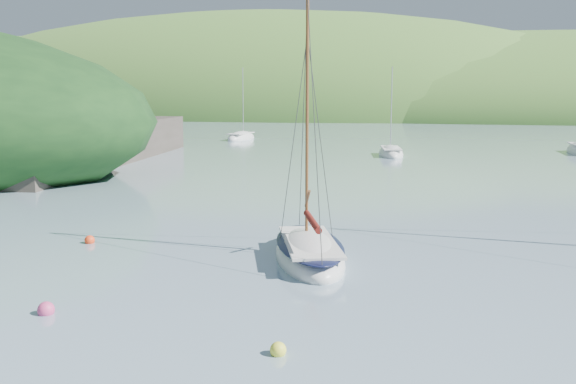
# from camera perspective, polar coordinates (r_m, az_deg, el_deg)

# --- Properties ---
(ground) EXTENTS (700.00, 700.00, 0.00)m
(ground) POSITION_cam_1_polar(r_m,az_deg,el_deg) (16.90, -2.78, -12.63)
(ground) COLOR gray
(ground) RESTS_ON ground
(shoreline_hills) EXTENTS (690.00, 135.00, 56.00)m
(shoreline_hills) POSITION_cam_1_polar(r_m,az_deg,el_deg) (187.96, 11.93, 6.77)
(shoreline_hills) COLOR #3F6426
(shoreline_hills) RESTS_ON ground
(daysailer_white) EXTENTS (4.80, 7.15, 10.33)m
(daysailer_white) POSITION_cam_1_polar(r_m,az_deg,el_deg) (24.08, 1.90, -5.48)
(daysailer_white) COLOR silver
(daysailer_white) RESTS_ON ground
(distant_sloop_a) EXTENTS (3.67, 6.98, 9.47)m
(distant_sloop_a) POSITION_cam_1_polar(r_m,az_deg,el_deg) (64.22, 9.13, 3.36)
(distant_sloop_a) COLOR silver
(distant_sloop_a) RESTS_ON ground
(distant_sloop_c) EXTENTS (2.67, 7.22, 10.24)m
(distant_sloop_c) POSITION_cam_1_polar(r_m,az_deg,el_deg) (85.42, -4.20, 4.79)
(distant_sloop_c) COLOR silver
(distant_sloop_c) RESTS_ON ground
(mooring_buoys) EXTENTS (23.24, 10.01, 0.49)m
(mooring_buoys) POSITION_cam_1_polar(r_m,az_deg,el_deg) (18.99, 5.18, -9.82)
(mooring_buoys) COLOR #F6F43C
(mooring_buoys) RESTS_ON ground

